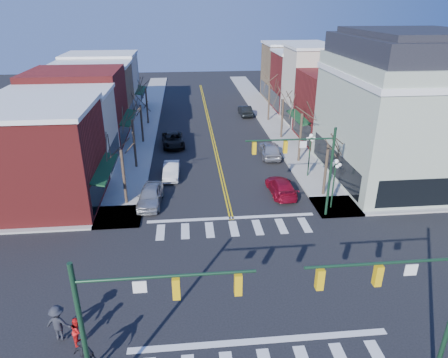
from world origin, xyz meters
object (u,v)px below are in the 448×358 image
object	(u,v)px
victorian_corner	(405,108)
lamppost_midblock	(310,148)
car_left_near	(150,196)
car_right_mid	(270,149)
car_left_mid	(171,170)
pedestrian_dark_b	(58,323)
car_left_far	(173,140)
car_right_near	(281,187)
pedestrian_dark_a	(85,357)
pedestrian_red_b	(78,331)
lamppost_corner	(334,175)
car_right_far	(245,111)

from	to	relation	value
victorian_corner	lamppost_midblock	bearing A→B (deg)	176.55
car_left_near	car_right_mid	bearing A→B (deg)	44.01
car_left_mid	car_right_mid	size ratio (longest dim) A/B	0.84
car_left_near	car_right_mid	size ratio (longest dim) A/B	0.94
victorian_corner	pedestrian_dark_b	bearing A→B (deg)	-145.47
car_left_far	car_right_near	distance (m)	16.81
lamppost_midblock	pedestrian_dark_a	xyz separation A→B (m)	(-16.25, -20.81, -1.82)
pedestrian_red_b	car_right_near	bearing A→B (deg)	-45.77
lamppost_corner	car_left_near	world-z (taller)	lamppost_corner
car_right_far	pedestrian_dark_b	size ratio (longest dim) A/B	2.30
pedestrian_red_b	pedestrian_dark_a	distance (m)	2.01
lamppost_corner	car_right_mid	distance (m)	12.75
car_right_mid	pedestrian_dark_b	size ratio (longest dim) A/B	2.52
car_right_far	pedestrian_dark_b	world-z (taller)	pedestrian_dark_b
car_left_far	pedestrian_dark_a	world-z (taller)	pedestrian_dark_a
lamppost_corner	car_left_mid	distance (m)	15.32
lamppost_midblock	car_left_near	world-z (taller)	lamppost_midblock
victorian_corner	lamppost_midblock	xyz separation A→B (m)	(-8.30, 0.50, -3.70)
lamppost_midblock	pedestrian_dark_a	distance (m)	26.47
car_left_near	pedestrian_red_b	size ratio (longest dim) A/B	3.05
lamppost_corner	car_right_far	bearing A→B (deg)	95.07
lamppost_corner	car_right_mid	world-z (taller)	lamppost_corner
victorian_corner	car_right_far	xyz separation A→B (m)	(-10.93, 23.67, -5.91)
lamppost_corner	pedestrian_dark_b	size ratio (longest dim) A/B	2.21
lamppost_midblock	car_left_near	bearing A→B (deg)	-163.86
car_left_far	car_right_near	size ratio (longest dim) A/B	1.08
lamppost_corner	lamppost_midblock	bearing A→B (deg)	90.00
car_left_mid	pedestrian_dark_a	size ratio (longest dim) A/B	2.09
car_right_near	car_right_far	distance (m)	26.55
car_right_mid	lamppost_midblock	bearing A→B (deg)	116.18
car_right_far	lamppost_midblock	bearing A→B (deg)	94.70
car_left_far	car_right_mid	bearing A→B (deg)	-28.65
car_right_far	car_left_far	bearing A→B (deg)	49.07
car_right_near	pedestrian_dark_a	bearing A→B (deg)	51.49
lamppost_corner	pedestrian_red_b	world-z (taller)	lamppost_corner
lamppost_corner	car_right_mid	xyz separation A→B (m)	(-2.51, 12.32, -2.12)
car_left_near	car_right_far	bearing A→B (deg)	70.68
pedestrian_dark_b	car_left_near	bearing A→B (deg)	-91.87
lamppost_corner	car_left_far	bearing A→B (deg)	127.51
pedestrian_red_b	pedestrian_dark_b	bearing A→B (deg)	63.90
lamppost_midblock	pedestrian_dark_b	distance (m)	25.94
lamppost_midblock	car_right_far	xyz separation A→B (m)	(-2.63, 23.17, -2.22)
car_left_near	car_left_mid	size ratio (longest dim) A/B	1.12
pedestrian_dark_b	lamppost_midblock	bearing A→B (deg)	-122.65
car_left_mid	pedestrian_red_b	distance (m)	20.65
car_left_near	pedestrian_dark_a	world-z (taller)	pedestrian_dark_a
car_left_far	car_right_far	world-z (taller)	car_right_far
lamppost_midblock	car_right_far	bearing A→B (deg)	96.48
lamppost_corner	car_right_far	xyz separation A→B (m)	(-2.63, 29.67, -2.22)
pedestrian_dark_a	lamppost_corner	bearing A→B (deg)	65.37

